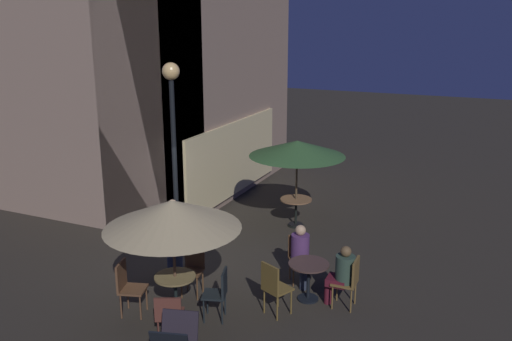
{
  "coord_description": "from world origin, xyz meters",
  "views": [
    {
      "loc": [
        -9.21,
        -5.75,
        5.09
      ],
      "look_at": [
        2.21,
        -0.6,
        1.6
      ],
      "focal_mm": 38.15,
      "sensor_mm": 36.0,
      "label": 1
    }
  ],
  "objects_px": {
    "cafe_chair_6": "(299,254)",
    "patron_seated_0": "(342,272)",
    "cafe_table_1": "(176,287)",
    "cafe_chair_5": "(350,278)",
    "cafe_table_2": "(309,273)",
    "patron_seated_1": "(301,251)",
    "cafe_chair_3": "(127,284)",
    "patron_standing_2": "(174,239)",
    "cafe_chair_4": "(274,285)",
    "patio_umbrella_1": "(172,215)",
    "cafe_chair_1": "(219,290)",
    "cafe_table_0": "(296,205)",
    "cafe_chair_0": "(169,313)",
    "cafe_chair_2": "(193,264)",
    "street_lamp_near_corner": "(173,119)",
    "patio_umbrella_0": "(297,149)"
  },
  "relations": [
    {
      "from": "cafe_chair_3",
      "to": "patron_seated_1",
      "type": "distance_m",
      "value": 3.36
    },
    {
      "from": "cafe_table_1",
      "to": "patron_seated_0",
      "type": "height_order",
      "value": "patron_seated_0"
    },
    {
      "from": "cafe_chair_0",
      "to": "cafe_chair_6",
      "type": "height_order",
      "value": "cafe_chair_6"
    },
    {
      "from": "patio_umbrella_0",
      "to": "patron_seated_1",
      "type": "xyz_separation_m",
      "value": [
        -2.91,
        -1.17,
        -1.33
      ]
    },
    {
      "from": "cafe_chair_2",
      "to": "patio_umbrella_1",
      "type": "bearing_deg",
      "value": 0.0
    },
    {
      "from": "patio_umbrella_0",
      "to": "patron_seated_0",
      "type": "xyz_separation_m",
      "value": [
        -3.44,
        -2.15,
        -1.35
      ]
    },
    {
      "from": "cafe_table_2",
      "to": "street_lamp_near_corner",
      "type": "bearing_deg",
      "value": 79.04
    },
    {
      "from": "street_lamp_near_corner",
      "to": "cafe_chair_6",
      "type": "xyz_separation_m",
      "value": [
        0.03,
        -2.82,
        -2.53
      ]
    },
    {
      "from": "cafe_chair_5",
      "to": "patron_seated_0",
      "type": "bearing_deg",
      "value": -0.0
    },
    {
      "from": "cafe_chair_4",
      "to": "patron_seated_0",
      "type": "distance_m",
      "value": 1.29
    },
    {
      "from": "patio_umbrella_1",
      "to": "patron_seated_0",
      "type": "bearing_deg",
      "value": -58.53
    },
    {
      "from": "street_lamp_near_corner",
      "to": "cafe_chair_3",
      "type": "height_order",
      "value": "street_lamp_near_corner"
    },
    {
      "from": "cafe_chair_3",
      "to": "patron_standing_2",
      "type": "distance_m",
      "value": 1.63
    },
    {
      "from": "cafe_table_0",
      "to": "patio_umbrella_0",
      "type": "relative_size",
      "value": 0.33
    },
    {
      "from": "cafe_table_1",
      "to": "patio_umbrella_0",
      "type": "xyz_separation_m",
      "value": [
        5.0,
        -0.4,
        1.46
      ]
    },
    {
      "from": "cafe_table_1",
      "to": "cafe_chair_6",
      "type": "distance_m",
      "value": 2.66
    },
    {
      "from": "patio_umbrella_1",
      "to": "patron_seated_0",
      "type": "xyz_separation_m",
      "value": [
        1.56,
        -2.55,
        -1.24
      ]
    },
    {
      "from": "patron_seated_1",
      "to": "cafe_chair_5",
      "type": "bearing_deg",
      "value": 32.2
    },
    {
      "from": "cafe_table_1",
      "to": "patio_umbrella_1",
      "type": "distance_m",
      "value": 1.35
    },
    {
      "from": "patio_umbrella_0",
      "to": "cafe_chair_0",
      "type": "distance_m",
      "value": 5.91
    },
    {
      "from": "patio_umbrella_1",
      "to": "patron_standing_2",
      "type": "distance_m",
      "value": 1.95
    },
    {
      "from": "street_lamp_near_corner",
      "to": "patron_seated_1",
      "type": "height_order",
      "value": "street_lamp_near_corner"
    },
    {
      "from": "patio_umbrella_0",
      "to": "cafe_chair_2",
      "type": "height_order",
      "value": "patio_umbrella_0"
    },
    {
      "from": "cafe_chair_3",
      "to": "cafe_chair_5",
      "type": "bearing_deg",
      "value": 9.85
    },
    {
      "from": "cafe_chair_4",
      "to": "cafe_chair_2",
      "type": "bearing_deg",
      "value": 110.21
    },
    {
      "from": "cafe_chair_5",
      "to": "patron_standing_2",
      "type": "bearing_deg",
      "value": 1.88
    },
    {
      "from": "cafe_table_0",
      "to": "cafe_chair_1",
      "type": "distance_m",
      "value": 4.77
    },
    {
      "from": "cafe_chair_0",
      "to": "patron_standing_2",
      "type": "bearing_deg",
      "value": 5.52
    },
    {
      "from": "cafe_chair_0",
      "to": "patron_seated_0",
      "type": "xyz_separation_m",
      "value": [
        2.28,
        -2.22,
        0.15
      ]
    },
    {
      "from": "cafe_chair_2",
      "to": "patron_seated_0",
      "type": "relative_size",
      "value": 0.84
    },
    {
      "from": "cafe_chair_1",
      "to": "patron_seated_0",
      "type": "relative_size",
      "value": 0.78
    },
    {
      "from": "cafe_table_0",
      "to": "patio_umbrella_1",
      "type": "xyz_separation_m",
      "value": [
        -5.0,
        0.4,
        1.37
      ]
    },
    {
      "from": "cafe_chair_6",
      "to": "patron_seated_0",
      "type": "relative_size",
      "value": 0.8
    },
    {
      "from": "cafe_chair_4",
      "to": "patron_standing_2",
      "type": "xyz_separation_m",
      "value": [
        0.61,
        2.43,
        0.22
      ]
    },
    {
      "from": "cafe_table_2",
      "to": "patron_seated_1",
      "type": "height_order",
      "value": "patron_seated_1"
    },
    {
      "from": "cafe_table_0",
      "to": "cafe_table_1",
      "type": "distance_m",
      "value": 5.01
    },
    {
      "from": "cafe_chair_3",
      "to": "patron_seated_1",
      "type": "height_order",
      "value": "patron_seated_1"
    },
    {
      "from": "cafe_chair_4",
      "to": "cafe_chair_1",
      "type": "bearing_deg",
      "value": 146.6
    },
    {
      "from": "cafe_chair_4",
      "to": "cafe_chair_6",
      "type": "relative_size",
      "value": 1.06
    },
    {
      "from": "patron_seated_0",
      "to": "patio_umbrella_0",
      "type": "bearing_deg",
      "value": -59.56
    },
    {
      "from": "patio_umbrella_1",
      "to": "cafe_chair_6",
      "type": "relative_size",
      "value": 2.47
    },
    {
      "from": "cafe_table_0",
      "to": "patron_seated_0",
      "type": "xyz_separation_m",
      "value": [
        -3.44,
        -2.15,
        0.13
      ]
    },
    {
      "from": "cafe_chair_5",
      "to": "cafe_chair_6",
      "type": "bearing_deg",
      "value": -29.47
    },
    {
      "from": "cafe_chair_6",
      "to": "patron_seated_0",
      "type": "height_order",
      "value": "patron_seated_0"
    },
    {
      "from": "cafe_chair_0",
      "to": "cafe_chair_5",
      "type": "distance_m",
      "value": 3.29
    },
    {
      "from": "cafe_chair_1",
      "to": "cafe_chair_2",
      "type": "bearing_deg",
      "value": -53.29
    },
    {
      "from": "cafe_table_0",
      "to": "cafe_chair_0",
      "type": "height_order",
      "value": "cafe_chair_0"
    },
    {
      "from": "cafe_chair_3",
      "to": "cafe_chair_4",
      "type": "xyz_separation_m",
      "value": [
        1.01,
        -2.39,
        0.01
      ]
    },
    {
      "from": "cafe_table_0",
      "to": "patron_standing_2",
      "type": "height_order",
      "value": "patron_standing_2"
    },
    {
      "from": "patio_umbrella_0",
      "to": "cafe_chair_6",
      "type": "height_order",
      "value": "patio_umbrella_0"
    }
  ]
}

